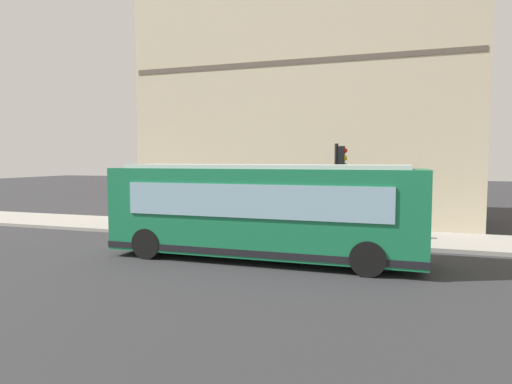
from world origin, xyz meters
The scene contains 11 objects.
ground centered at (0.00, 0.00, 0.00)m, with size 120.00×120.00×0.00m, color #2D2D30.
sidewalk_curb centered at (4.49, 0.00, 0.07)m, with size 3.78×40.00×0.15m, color #9E9991.
building_corner centered at (10.01, 0.00, 6.98)m, with size 7.31×16.53×13.98m.
city_bus_nearside centered at (-0.25, -0.70, 1.55)m, with size 2.64×10.05×3.07m.
traffic_light_near_corner centered at (3.21, -2.67, 2.72)m, with size 0.32×0.49×3.68m.
fire_hydrant centered at (4.78, 1.55, 0.51)m, with size 0.35×0.35×0.74m.
pedestrian_walking_along_curb centered at (4.67, 8.40, 1.21)m, with size 0.32×0.32×1.83m.
pedestrian_near_building_entrance centered at (3.65, -0.55, 1.09)m, with size 0.32×0.32×1.64m.
pedestrian_by_light_pole centered at (5.54, -0.06, 1.07)m, with size 0.32×0.32×1.61m.
pedestrian_near_hydrant centered at (3.17, 4.88, 1.13)m, with size 0.32×0.32×1.70m.
newspaper_vending_box centered at (3.81, -4.50, 0.60)m, with size 0.44×0.42×0.90m.
Camera 1 is at (-13.91, -5.01, 3.24)m, focal length 31.34 mm.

